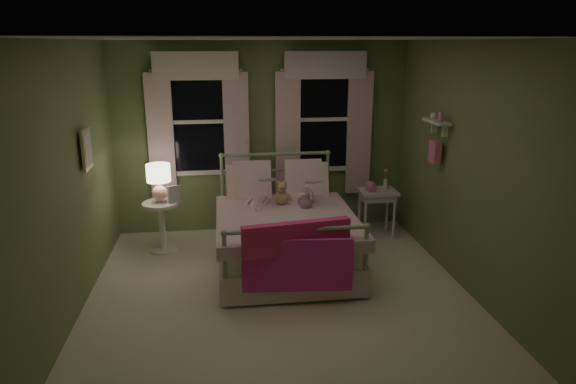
{
  "coord_description": "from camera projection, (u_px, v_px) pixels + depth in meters",
  "views": [
    {
      "loc": [
        -0.56,
        -4.87,
        2.57
      ],
      "look_at": [
        0.15,
        0.46,
        1.0
      ],
      "focal_mm": 32.0,
      "sensor_mm": 36.0,
      "label": 1
    }
  ],
  "objects": [
    {
      "name": "pink_throw",
      "position": [
        297.0,
        249.0,
        5.06
      ],
      "size": [
        1.1,
        0.27,
        0.71
      ],
      "color": "#E62D74",
      "rests_on": "bed"
    },
    {
      "name": "book_nightstand",
      "position": [
        168.0,
        203.0,
        6.33
      ],
      "size": [
        0.23,
        0.26,
        0.02
      ],
      "primitive_type": "imported",
      "rotation": [
        0.0,
        0.0,
        0.31
      ],
      "color": "beige",
      "rests_on": "nightstand_left"
    },
    {
      "name": "pink_toy",
      "position": [
        371.0,
        186.0,
        6.89
      ],
      "size": [
        0.14,
        0.19,
        0.14
      ],
      "color": "pink",
      "rests_on": "nightstand_right"
    },
    {
      "name": "window_left",
      "position": [
        198.0,
        117.0,
        6.79
      ],
      "size": [
        1.34,
        0.13,
        1.96
      ],
      "color": "black",
      "rests_on": "room_shell"
    },
    {
      "name": "child_right",
      "position": [
        302.0,
        177.0,
        6.37
      ],
      "size": [
        0.4,
        0.32,
        0.77
      ],
      "primitive_type": "imported",
      "rotation": [
        0.0,
        0.0,
        3.06
      ],
      "color": "#F7D1DD",
      "rests_on": "bed"
    },
    {
      "name": "book_left",
      "position": [
        259.0,
        184.0,
        6.06
      ],
      "size": [
        0.21,
        0.14,
        0.26
      ],
      "primitive_type": "imported",
      "rotation": [
        1.22,
        0.0,
        -0.12
      ],
      "color": "beige",
      "rests_on": "child_left"
    },
    {
      "name": "bud_vase",
      "position": [
        386.0,
        179.0,
        6.95
      ],
      "size": [
        0.06,
        0.06,
        0.28
      ],
      "color": "white",
      "rests_on": "nightstand_right"
    },
    {
      "name": "child_left",
      "position": [
        257.0,
        176.0,
        6.29
      ],
      "size": [
        0.33,
        0.24,
        0.84
      ],
      "primitive_type": "imported",
      "rotation": [
        0.0,
        0.0,
        3.01
      ],
      "color": "#F7D1DD",
      "rests_on": "bed"
    },
    {
      "name": "table_lamp",
      "position": [
        159.0,
        179.0,
        6.31
      ],
      "size": [
        0.29,
        0.29,
        0.47
      ],
      "color": "#F8A293",
      "rests_on": "nightstand_left"
    },
    {
      "name": "wall_shelf",
      "position": [
        436.0,
        137.0,
        5.9
      ],
      "size": [
        0.15,
        0.5,
        0.6
      ],
      "color": "white",
      "rests_on": "room_shell"
    },
    {
      "name": "nightstand_left",
      "position": [
        162.0,
        220.0,
        6.46
      ],
      "size": [
        0.46,
        0.46,
        0.65
      ],
      "color": "white",
      "rests_on": "ground"
    },
    {
      "name": "nightstand_right",
      "position": [
        377.0,
        197.0,
        6.95
      ],
      "size": [
        0.5,
        0.4,
        0.64
      ],
      "color": "white",
      "rests_on": "ground"
    },
    {
      "name": "framed_picture",
      "position": [
        87.0,
        149.0,
        5.33
      ],
      "size": [
        0.03,
        0.32,
        0.42
      ],
      "color": "beige",
      "rests_on": "room_shell"
    },
    {
      "name": "teddy_bear",
      "position": [
        281.0,
        194.0,
        6.23
      ],
      "size": [
        0.23,
        0.18,
        0.31
      ],
      "color": "tan",
      "rests_on": "bed"
    },
    {
      "name": "bed",
      "position": [
        284.0,
        233.0,
        6.1
      ],
      "size": [
        1.58,
        2.04,
        1.18
      ],
      "color": "white",
      "rests_on": "ground"
    },
    {
      "name": "book_right",
      "position": [
        305.0,
        185.0,
        6.15
      ],
      "size": [
        0.2,
        0.12,
        0.26
      ],
      "primitive_type": "imported",
      "rotation": [
        1.22,
        0.0,
        -0.07
      ],
      "color": "beige",
      "rests_on": "child_right"
    },
    {
      "name": "window_right",
      "position": [
        324.0,
        114.0,
        7.01
      ],
      "size": [
        1.34,
        0.13,
        1.96
      ],
      "color": "black",
      "rests_on": "room_shell"
    },
    {
      "name": "room_shell",
      "position": [
        279.0,
        176.0,
        5.06
      ],
      "size": [
        4.2,
        4.2,
        4.2
      ],
      "color": "silver",
      "rests_on": "ground"
    }
  ]
}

